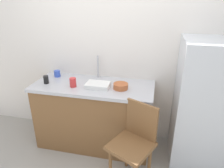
{
  "coord_description": "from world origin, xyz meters",
  "views": [
    {
      "loc": [
        0.57,
        -1.55,
        1.88
      ],
      "look_at": [
        0.08,
        0.6,
        0.92
      ],
      "focal_mm": 32.65,
      "sensor_mm": 36.0,
      "label": 1
    }
  ],
  "objects_px": {
    "dish_tray": "(98,85)",
    "cup_red": "(73,82)",
    "chair": "(134,141)",
    "terracotta_bowl": "(121,86)",
    "cup_black": "(46,80)",
    "refrigerator": "(203,105)",
    "cup_blue": "(57,74)"
  },
  "relations": [
    {
      "from": "chair",
      "to": "cup_black",
      "type": "distance_m",
      "value": 1.31
    },
    {
      "from": "terracotta_bowl",
      "to": "cup_black",
      "type": "bearing_deg",
      "value": -177.32
    },
    {
      "from": "terracotta_bowl",
      "to": "cup_blue",
      "type": "relative_size",
      "value": 2.05
    },
    {
      "from": "cup_blue",
      "to": "cup_black",
      "type": "height_order",
      "value": "cup_black"
    },
    {
      "from": "chair",
      "to": "dish_tray",
      "type": "height_order",
      "value": "dish_tray"
    },
    {
      "from": "terracotta_bowl",
      "to": "cup_black",
      "type": "xyz_separation_m",
      "value": [
        -0.94,
        -0.04,
        0.02
      ]
    },
    {
      "from": "refrigerator",
      "to": "cup_red",
      "type": "relative_size",
      "value": 13.54
    },
    {
      "from": "terracotta_bowl",
      "to": "cup_red",
      "type": "height_order",
      "value": "cup_red"
    },
    {
      "from": "refrigerator",
      "to": "dish_tray",
      "type": "bearing_deg",
      "value": -177.49
    },
    {
      "from": "chair",
      "to": "cup_red",
      "type": "relative_size",
      "value": 8.11
    },
    {
      "from": "chair",
      "to": "terracotta_bowl",
      "type": "relative_size",
      "value": 5.14
    },
    {
      "from": "terracotta_bowl",
      "to": "cup_black",
      "type": "height_order",
      "value": "cup_black"
    },
    {
      "from": "cup_red",
      "to": "refrigerator",
      "type": "bearing_deg",
      "value": 4.08
    },
    {
      "from": "terracotta_bowl",
      "to": "cup_blue",
      "type": "distance_m",
      "value": 0.93
    },
    {
      "from": "cup_blue",
      "to": "chair",
      "type": "bearing_deg",
      "value": -29.36
    },
    {
      "from": "cup_black",
      "to": "refrigerator",
      "type": "bearing_deg",
      "value": 2.55
    },
    {
      "from": "terracotta_bowl",
      "to": "cup_red",
      "type": "bearing_deg",
      "value": -173.21
    },
    {
      "from": "terracotta_bowl",
      "to": "cup_red",
      "type": "xyz_separation_m",
      "value": [
        -0.57,
        -0.07,
        0.02
      ]
    },
    {
      "from": "dish_tray",
      "to": "terracotta_bowl",
      "type": "relative_size",
      "value": 1.62
    },
    {
      "from": "refrigerator",
      "to": "terracotta_bowl",
      "type": "height_order",
      "value": "refrigerator"
    },
    {
      "from": "refrigerator",
      "to": "cup_black",
      "type": "xyz_separation_m",
      "value": [
        -1.88,
        -0.08,
        0.18
      ]
    },
    {
      "from": "refrigerator",
      "to": "cup_red",
      "type": "height_order",
      "value": "refrigerator"
    },
    {
      "from": "refrigerator",
      "to": "chair",
      "type": "height_order",
      "value": "refrigerator"
    },
    {
      "from": "refrigerator",
      "to": "chair",
      "type": "relative_size",
      "value": 1.67
    },
    {
      "from": "refrigerator",
      "to": "terracotta_bowl",
      "type": "bearing_deg",
      "value": -177.57
    },
    {
      "from": "cup_red",
      "to": "chair",
      "type": "bearing_deg",
      "value": -25.03
    },
    {
      "from": "dish_tray",
      "to": "cup_red",
      "type": "relative_size",
      "value": 2.55
    },
    {
      "from": "chair",
      "to": "dish_tray",
      "type": "relative_size",
      "value": 3.18
    },
    {
      "from": "chair",
      "to": "cup_red",
      "type": "distance_m",
      "value": 0.98
    },
    {
      "from": "refrigerator",
      "to": "cup_blue",
      "type": "distance_m",
      "value": 1.86
    },
    {
      "from": "dish_tray",
      "to": "cup_blue",
      "type": "distance_m",
      "value": 0.67
    },
    {
      "from": "dish_tray",
      "to": "cup_red",
      "type": "bearing_deg",
      "value": -169.51
    }
  ]
}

